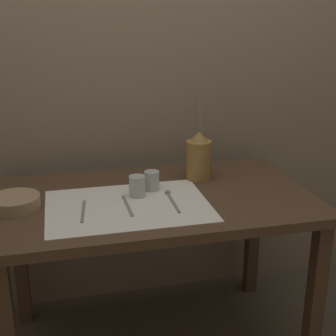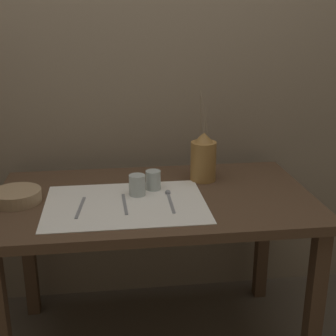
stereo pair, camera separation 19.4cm
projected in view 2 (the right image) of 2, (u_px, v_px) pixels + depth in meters
stone_wall_back at (144, 73)px, 2.29m from camera, size 7.00×0.06×2.40m
wooden_table at (155, 216)px, 2.01m from camera, size 1.33×0.77×0.75m
linen_cloth at (126, 204)px, 1.88m from camera, size 0.65×0.47×0.00m
pitcher_with_flowers at (203, 158)px, 2.12m from camera, size 0.12×0.12×0.41m
wooden_bowl at (16, 196)px, 1.90m from camera, size 0.20×0.20×0.05m
glass_tumbler_near at (137, 185)px, 1.96m from camera, size 0.07×0.07×0.09m
glass_tumbler_far at (153, 180)px, 2.02m from camera, size 0.07×0.07×0.08m
fork_inner at (80, 207)px, 1.84m from camera, size 0.03×0.21×0.00m
fork_outer at (125, 204)px, 1.87m from camera, size 0.02×0.21×0.00m
spoon_inner at (169, 197)px, 1.94m from camera, size 0.02×0.22×0.02m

